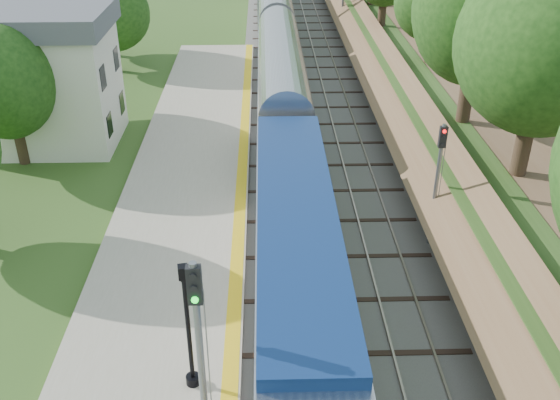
{
  "coord_description": "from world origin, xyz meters",
  "views": [
    {
      "loc": [
        -1.12,
        -5.33,
        15.57
      ],
      "look_at": [
        -0.5,
        17.35,
        2.8
      ],
      "focal_mm": 40.0,
      "sensor_mm": 36.0,
      "label": 1
    }
  ],
  "objects_px": {
    "lamppost_far": "(189,334)",
    "signal_platform": "(199,341)",
    "station_building": "(41,77)",
    "signal_farside": "(438,173)"
  },
  "relations": [
    {
      "from": "lamppost_far",
      "to": "signal_platform",
      "type": "distance_m",
      "value": 3.13
    },
    {
      "from": "station_building",
      "to": "lamppost_far",
      "type": "height_order",
      "value": "station_building"
    },
    {
      "from": "lamppost_far",
      "to": "station_building",
      "type": "bearing_deg",
      "value": 117.05
    },
    {
      "from": "station_building",
      "to": "signal_platform",
      "type": "distance_m",
      "value": 25.42
    },
    {
      "from": "lamppost_far",
      "to": "signal_farside",
      "type": "distance_m",
      "value": 12.96
    },
    {
      "from": "signal_farside",
      "to": "lamppost_far",
      "type": "bearing_deg",
      "value": -139.05
    },
    {
      "from": "lamppost_far",
      "to": "signal_farside",
      "type": "height_order",
      "value": "signal_farside"
    },
    {
      "from": "signal_platform",
      "to": "signal_farside",
      "type": "bearing_deg",
      "value": 50.05
    },
    {
      "from": "signal_platform",
      "to": "station_building",
      "type": "bearing_deg",
      "value": 115.88
    },
    {
      "from": "lamppost_far",
      "to": "signal_platform",
      "type": "bearing_deg",
      "value": -75.0
    }
  ]
}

